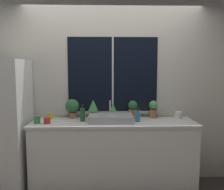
{
  "coord_description": "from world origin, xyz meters",
  "views": [
    {
      "loc": [
        -0.11,
        -2.95,
        1.65
      ],
      "look_at": [
        -0.02,
        0.28,
        1.29
      ],
      "focal_mm": 40.0,
      "sensor_mm": 36.0,
      "label": 1
    }
  ],
  "objects_px": {
    "sink": "(111,118)",
    "potted_plant_right": "(133,109)",
    "potted_plant_far_right": "(153,108)",
    "potted_plant_far_left": "(72,107)",
    "mug_white": "(178,115)",
    "soap_bottle": "(138,116)",
    "refrigerator": "(3,127)",
    "mug_green": "(37,120)",
    "potted_plant_center": "(113,111)",
    "mug_red": "(47,121)",
    "mug_yellow": "(50,116)",
    "bottle_tall": "(83,114)",
    "potted_plant_left": "(93,108)"
  },
  "relations": [
    {
      "from": "potted_plant_left",
      "to": "mug_white",
      "type": "height_order",
      "value": "potted_plant_left"
    },
    {
      "from": "potted_plant_center",
      "to": "mug_yellow",
      "type": "bearing_deg",
      "value": -177.56
    },
    {
      "from": "potted_plant_right",
      "to": "mug_yellow",
      "type": "height_order",
      "value": "potted_plant_right"
    },
    {
      "from": "bottle_tall",
      "to": "potted_plant_far_left",
      "type": "bearing_deg",
      "value": 128.8
    },
    {
      "from": "potted_plant_center",
      "to": "mug_green",
      "type": "xyz_separation_m",
      "value": [
        -0.97,
        -0.3,
        -0.05
      ]
    },
    {
      "from": "sink",
      "to": "potted_plant_right",
      "type": "distance_m",
      "value": 0.39
    },
    {
      "from": "potted_plant_far_left",
      "to": "soap_bottle",
      "type": "height_order",
      "value": "potted_plant_far_left"
    },
    {
      "from": "potted_plant_left",
      "to": "mug_white",
      "type": "xyz_separation_m",
      "value": [
        1.18,
        -0.06,
        -0.1
      ]
    },
    {
      "from": "potted_plant_left",
      "to": "mug_green",
      "type": "relative_size",
      "value": 2.79
    },
    {
      "from": "refrigerator",
      "to": "mug_red",
      "type": "distance_m",
      "value": 0.6
    },
    {
      "from": "potted_plant_far_right",
      "to": "bottle_tall",
      "type": "distance_m",
      "value": 1.0
    },
    {
      "from": "potted_plant_right",
      "to": "potted_plant_far_right",
      "type": "relative_size",
      "value": 1.0
    },
    {
      "from": "potted_plant_center",
      "to": "potted_plant_right",
      "type": "bearing_deg",
      "value": 0.0
    },
    {
      "from": "potted_plant_center",
      "to": "soap_bottle",
      "type": "distance_m",
      "value": 0.4
    },
    {
      "from": "potted_plant_left",
      "to": "potted_plant_center",
      "type": "distance_m",
      "value": 0.28
    },
    {
      "from": "bottle_tall",
      "to": "potted_plant_center",
      "type": "bearing_deg",
      "value": 26.15
    },
    {
      "from": "bottle_tall",
      "to": "mug_white",
      "type": "bearing_deg",
      "value": 6.2
    },
    {
      "from": "mug_yellow",
      "to": "mug_white",
      "type": "relative_size",
      "value": 0.87
    },
    {
      "from": "soap_bottle",
      "to": "mug_red",
      "type": "xyz_separation_m",
      "value": [
        -1.16,
        -0.08,
        -0.04
      ]
    },
    {
      "from": "sink",
      "to": "mug_white",
      "type": "xyz_separation_m",
      "value": [
        0.95,
        0.17,
        0.0
      ]
    },
    {
      "from": "potted_plant_far_right",
      "to": "bottle_tall",
      "type": "height_order",
      "value": "potted_plant_far_right"
    },
    {
      "from": "potted_plant_far_right",
      "to": "sink",
      "type": "bearing_deg",
      "value": -160.07
    },
    {
      "from": "potted_plant_right",
      "to": "soap_bottle",
      "type": "xyz_separation_m",
      "value": [
        0.04,
        -0.24,
        -0.04
      ]
    },
    {
      "from": "potted_plant_left",
      "to": "potted_plant_right",
      "type": "relative_size",
      "value": 1.06
    },
    {
      "from": "refrigerator",
      "to": "mug_red",
      "type": "bearing_deg",
      "value": -7.42
    },
    {
      "from": "mug_red",
      "to": "mug_white",
      "type": "distance_m",
      "value": 1.77
    },
    {
      "from": "refrigerator",
      "to": "potted_plant_far_left",
      "type": "bearing_deg",
      "value": 15.7
    },
    {
      "from": "mug_red",
      "to": "potted_plant_right",
      "type": "bearing_deg",
      "value": 15.81
    },
    {
      "from": "sink",
      "to": "mug_yellow",
      "type": "height_order",
      "value": "sink"
    },
    {
      "from": "mug_yellow",
      "to": "mug_red",
      "type": "height_order",
      "value": "mug_yellow"
    },
    {
      "from": "soap_bottle",
      "to": "mug_yellow",
      "type": "relative_size",
      "value": 2.26
    },
    {
      "from": "potted_plant_far_right",
      "to": "soap_bottle",
      "type": "bearing_deg",
      "value": -136.42
    },
    {
      "from": "potted_plant_far_left",
      "to": "mug_yellow",
      "type": "relative_size",
      "value": 3.23
    },
    {
      "from": "potted_plant_far_left",
      "to": "mug_white",
      "type": "distance_m",
      "value": 1.48
    },
    {
      "from": "potted_plant_center",
      "to": "mug_green",
      "type": "relative_size",
      "value": 2.23
    },
    {
      "from": "bottle_tall",
      "to": "mug_red",
      "type": "height_order",
      "value": "bottle_tall"
    },
    {
      "from": "refrigerator",
      "to": "potted_plant_center",
      "type": "relative_size",
      "value": 8.38
    },
    {
      "from": "refrigerator",
      "to": "potted_plant_right",
      "type": "bearing_deg",
      "value": 8.08
    },
    {
      "from": "potted_plant_far_left",
      "to": "potted_plant_far_right",
      "type": "distance_m",
      "value": 1.14
    },
    {
      "from": "sink",
      "to": "bottle_tall",
      "type": "xyz_separation_m",
      "value": [
        -0.37,
        0.02,
        0.05
      ]
    },
    {
      "from": "mug_green",
      "to": "mug_yellow",
      "type": "relative_size",
      "value": 1.12
    },
    {
      "from": "potted_plant_far_right",
      "to": "soap_bottle",
      "type": "xyz_separation_m",
      "value": [
        -0.25,
        -0.24,
        -0.06
      ]
    },
    {
      "from": "potted_plant_right",
      "to": "mug_green",
      "type": "xyz_separation_m",
      "value": [
        -1.25,
        -0.3,
        -0.08
      ]
    },
    {
      "from": "soap_bottle",
      "to": "potted_plant_left",
      "type": "bearing_deg",
      "value": 158.05
    },
    {
      "from": "mug_yellow",
      "to": "mug_red",
      "type": "xyz_separation_m",
      "value": [
        0.02,
        -0.28,
        -0.0
      ]
    },
    {
      "from": "sink",
      "to": "potted_plant_left",
      "type": "relative_size",
      "value": 2.2
    },
    {
      "from": "soap_bottle",
      "to": "mug_white",
      "type": "relative_size",
      "value": 1.97
    },
    {
      "from": "refrigerator",
      "to": "potted_plant_right",
      "type": "xyz_separation_m",
      "value": [
        1.71,
        0.24,
        0.19
      ]
    },
    {
      "from": "potted_plant_center",
      "to": "soap_bottle",
      "type": "bearing_deg",
      "value": -36.62
    },
    {
      "from": "refrigerator",
      "to": "mug_green",
      "type": "distance_m",
      "value": 0.47
    }
  ]
}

